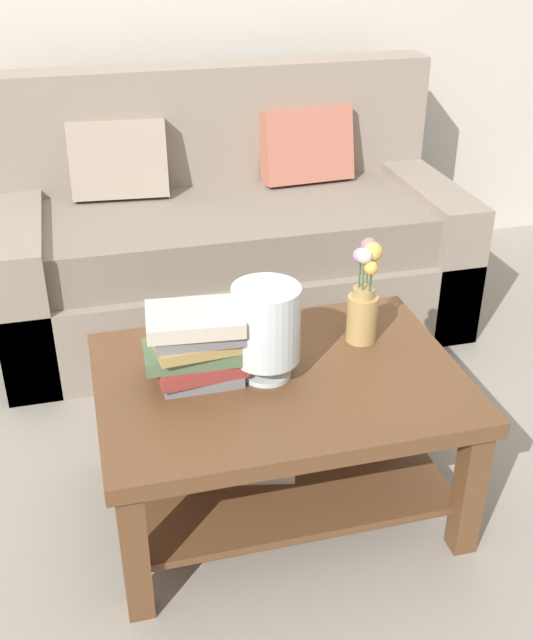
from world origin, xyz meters
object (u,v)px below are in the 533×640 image
object	(u,v)px
couch	(229,241)
flower_pitcher	(364,298)
glass_hurricane_vase	(266,326)
book_stack_main	(197,344)
coffee_table	(278,412)

from	to	relation	value
couch	flower_pitcher	bearing A→B (deg)	-80.74
couch	glass_hurricane_vase	world-z (taller)	couch
couch	book_stack_main	xyz separation A→B (m)	(-0.34, -1.21, 0.23)
coffee_table	book_stack_main	distance (m)	0.34
glass_hurricane_vase	flower_pitcher	distance (m)	0.36
glass_hurricane_vase	couch	bearing A→B (deg)	82.95
flower_pitcher	coffee_table	bearing A→B (deg)	-156.61
coffee_table	book_stack_main	bearing A→B (deg)	169.12
flower_pitcher	book_stack_main	bearing A→B (deg)	-170.59
flower_pitcher	glass_hurricane_vase	bearing A→B (deg)	-160.18
coffee_table	flower_pitcher	xyz separation A→B (m)	(0.30, 0.13, 0.28)
coffee_table	glass_hurricane_vase	bearing A→B (deg)	164.70
coffee_table	flower_pitcher	bearing A→B (deg)	23.39
couch	coffee_table	xyz separation A→B (m)	(-0.12, -1.25, -0.02)
couch	glass_hurricane_vase	xyz separation A→B (m)	(-0.15, -1.24, 0.28)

